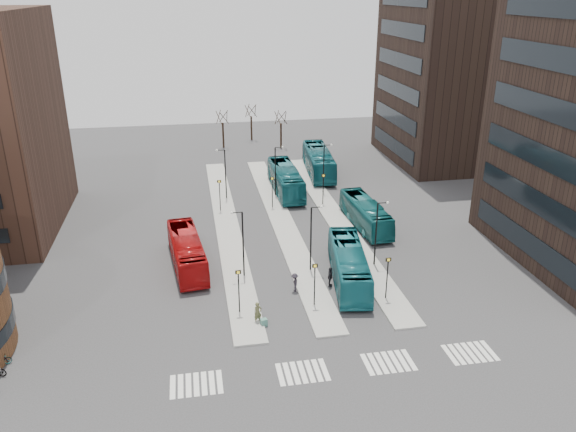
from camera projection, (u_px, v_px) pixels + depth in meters
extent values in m
plane|color=#303032|center=(332.00, 411.00, 33.84)|extent=(160.00, 160.00, 0.00)
cube|color=gray|center=(227.00, 224.00, 60.50)|extent=(2.50, 45.00, 0.15)
cube|color=gray|center=(282.00, 220.00, 61.49)|extent=(2.50, 45.00, 0.15)
cube|color=gray|center=(335.00, 217.00, 62.48)|extent=(2.50, 45.00, 0.15)
cube|color=navy|center=(264.00, 322.00, 42.33)|extent=(0.56, 0.50, 0.59)
imported|color=#AB0D0E|center=(187.00, 251.00, 51.04)|extent=(3.68, 10.99, 3.00)
imported|color=#166671|center=(349.00, 265.00, 48.40)|extent=(4.36, 11.47, 3.12)
imported|color=#135961|center=(286.00, 179.00, 69.63)|extent=(2.85, 12.04, 3.35)
imported|color=#12575B|center=(365.00, 214.00, 59.65)|extent=(2.97, 10.62, 2.93)
imported|color=#145964|center=(319.00, 161.00, 76.55)|extent=(4.07, 12.94, 3.54)
imported|color=brown|center=(258.00, 313.00, 42.50)|extent=(0.74, 0.61, 1.75)
imported|color=black|center=(185.00, 268.00, 49.44)|extent=(0.96, 0.83, 1.70)
imported|color=black|center=(330.00, 277.00, 47.77)|extent=(0.71, 1.12, 1.78)
imported|color=black|center=(295.00, 282.00, 47.02)|extent=(0.71, 1.11, 1.63)
cube|color=silver|center=(173.00, 387.00, 35.92)|extent=(0.35, 2.40, 0.01)
cube|color=silver|center=(181.00, 386.00, 36.01)|extent=(0.35, 2.40, 0.01)
cube|color=silver|center=(188.00, 385.00, 36.09)|extent=(0.35, 2.40, 0.01)
cube|color=silver|center=(196.00, 384.00, 36.17)|extent=(0.35, 2.40, 0.01)
cube|color=silver|center=(204.00, 383.00, 36.25)|extent=(0.35, 2.40, 0.01)
cube|color=silver|center=(212.00, 382.00, 36.34)|extent=(0.35, 2.40, 0.01)
cube|color=silver|center=(220.00, 381.00, 36.42)|extent=(0.35, 2.40, 0.01)
cube|color=silver|center=(280.00, 374.00, 37.08)|extent=(0.35, 2.40, 0.01)
cube|color=silver|center=(288.00, 374.00, 37.16)|extent=(0.35, 2.40, 0.01)
cube|color=silver|center=(295.00, 373.00, 37.24)|extent=(0.35, 2.40, 0.01)
cube|color=silver|center=(303.00, 372.00, 37.32)|extent=(0.35, 2.40, 0.01)
cube|color=silver|center=(310.00, 371.00, 37.41)|extent=(0.35, 2.40, 0.01)
cube|color=silver|center=(317.00, 370.00, 37.49)|extent=(0.35, 2.40, 0.01)
cube|color=silver|center=(324.00, 369.00, 37.57)|extent=(0.35, 2.40, 0.01)
cube|color=silver|center=(367.00, 364.00, 38.07)|extent=(0.35, 2.40, 0.01)
cube|color=silver|center=(374.00, 364.00, 38.15)|extent=(0.35, 2.40, 0.01)
cube|color=silver|center=(381.00, 363.00, 38.23)|extent=(0.35, 2.40, 0.01)
cube|color=silver|center=(388.00, 362.00, 38.31)|extent=(0.35, 2.40, 0.01)
cube|color=silver|center=(395.00, 361.00, 38.39)|extent=(0.35, 2.40, 0.01)
cube|color=silver|center=(402.00, 360.00, 38.48)|extent=(0.35, 2.40, 0.01)
cube|color=silver|center=(409.00, 360.00, 38.56)|extent=(0.35, 2.40, 0.01)
cube|color=silver|center=(450.00, 355.00, 39.05)|extent=(0.35, 2.40, 0.01)
cube|color=silver|center=(457.00, 354.00, 39.14)|extent=(0.35, 2.40, 0.01)
cube|color=silver|center=(463.00, 353.00, 39.22)|extent=(0.35, 2.40, 0.01)
cube|color=silver|center=(470.00, 353.00, 39.30)|extent=(0.35, 2.40, 0.01)
cube|color=silver|center=(477.00, 352.00, 39.38)|extent=(0.35, 2.40, 0.01)
cube|color=silver|center=(483.00, 351.00, 39.47)|extent=(0.35, 2.40, 0.01)
cube|color=silver|center=(490.00, 350.00, 39.55)|extent=(0.35, 2.40, 0.01)
cube|color=black|center=(523.00, 239.00, 51.10)|extent=(0.12, 16.00, 2.00)
cube|color=black|center=(530.00, 198.00, 49.60)|extent=(0.12, 16.00, 2.00)
cube|color=black|center=(537.00, 154.00, 48.09)|extent=(0.12, 16.00, 2.00)
cube|color=black|center=(545.00, 108.00, 46.58)|extent=(0.12, 16.00, 2.00)
cube|color=black|center=(554.00, 58.00, 45.08)|extent=(0.12, 16.00, 2.00)
cube|color=black|center=(563.00, 5.00, 43.57)|extent=(0.12, 16.00, 2.00)
cube|color=black|center=(467.00, 55.00, 79.05)|extent=(20.00, 20.00, 30.00)
cube|color=black|center=(393.00, 144.00, 82.10)|extent=(0.12, 16.00, 2.00)
cube|color=black|center=(395.00, 117.00, 80.59)|extent=(0.12, 16.00, 2.00)
cube|color=black|center=(397.00, 89.00, 79.08)|extent=(0.12, 16.00, 2.00)
cube|color=black|center=(399.00, 60.00, 77.58)|extent=(0.12, 16.00, 2.00)
cube|color=black|center=(401.00, 30.00, 76.07)|extent=(0.12, 16.00, 2.00)
cylinder|color=black|center=(239.00, 292.00, 43.34)|extent=(0.10, 0.10, 3.50)
cube|color=black|center=(238.00, 272.00, 42.68)|extent=(0.45, 0.10, 0.30)
cube|color=yellow|center=(238.00, 273.00, 42.63)|extent=(0.20, 0.02, 0.20)
cylinder|color=black|center=(220.00, 196.00, 63.40)|extent=(0.10, 0.10, 3.50)
cube|color=black|center=(219.00, 181.00, 62.74)|extent=(0.45, 0.10, 0.30)
cube|color=yellow|center=(219.00, 182.00, 62.68)|extent=(0.20, 0.02, 0.20)
cylinder|color=black|center=(315.00, 285.00, 44.33)|extent=(0.10, 0.10, 3.50)
cube|color=black|center=(315.00, 266.00, 43.67)|extent=(0.45, 0.10, 0.30)
cube|color=yellow|center=(315.00, 266.00, 43.62)|extent=(0.20, 0.02, 0.20)
cylinder|color=black|center=(272.00, 193.00, 64.39)|extent=(0.10, 0.10, 3.50)
cube|color=black|center=(272.00, 178.00, 63.73)|extent=(0.45, 0.10, 0.30)
cube|color=yellow|center=(272.00, 179.00, 63.67)|extent=(0.20, 0.02, 0.20)
cylinder|color=black|center=(387.00, 279.00, 45.32)|extent=(0.10, 0.10, 3.50)
cube|color=black|center=(388.00, 260.00, 44.66)|extent=(0.45, 0.10, 0.30)
cube|color=yellow|center=(389.00, 260.00, 44.61)|extent=(0.20, 0.02, 0.20)
cylinder|color=black|center=(323.00, 190.00, 65.37)|extent=(0.10, 0.10, 3.50)
cube|color=black|center=(323.00, 176.00, 64.72)|extent=(0.45, 0.10, 0.30)
cube|color=yellow|center=(324.00, 176.00, 64.66)|extent=(0.20, 0.02, 0.20)
cylinder|color=black|center=(243.00, 244.00, 48.51)|extent=(0.14, 0.14, 6.00)
cylinder|color=black|center=(237.00, 212.00, 47.30)|extent=(0.90, 0.08, 0.08)
sphere|color=silver|center=(231.00, 213.00, 47.23)|extent=(0.24, 0.24, 0.24)
cylinder|color=black|center=(226.00, 174.00, 66.74)|extent=(0.14, 0.14, 6.00)
cylinder|color=black|center=(221.00, 150.00, 65.53)|extent=(0.90, 0.08, 0.08)
sphere|color=silver|center=(217.00, 150.00, 65.46)|extent=(0.24, 0.24, 0.24)
cylinder|color=black|center=(311.00, 239.00, 49.49)|extent=(0.14, 0.14, 6.00)
cylinder|color=black|center=(316.00, 207.00, 48.44)|extent=(0.90, 0.08, 0.08)
sphere|color=silver|center=(322.00, 207.00, 48.51)|extent=(0.24, 0.24, 0.24)
cylinder|color=black|center=(275.00, 172.00, 67.73)|extent=(0.14, 0.14, 6.00)
cylinder|color=black|center=(279.00, 147.00, 66.67)|extent=(0.90, 0.08, 0.08)
sphere|color=silver|center=(283.00, 147.00, 66.74)|extent=(0.24, 0.24, 0.24)
cylinder|color=black|center=(376.00, 234.00, 50.48)|extent=(0.14, 0.14, 6.00)
cylinder|color=black|center=(383.00, 203.00, 49.43)|extent=(0.90, 0.08, 0.08)
sphere|color=silver|center=(388.00, 203.00, 49.50)|extent=(0.24, 0.24, 0.24)
cylinder|color=black|center=(324.00, 169.00, 68.71)|extent=(0.14, 0.14, 6.00)
cylinder|color=black|center=(328.00, 145.00, 67.66)|extent=(0.90, 0.08, 0.08)
sphere|color=silver|center=(331.00, 145.00, 67.73)|extent=(0.24, 0.24, 0.24)
cylinder|color=black|center=(223.00, 135.00, 89.28)|extent=(0.30, 0.30, 4.00)
cylinder|color=black|center=(227.00, 117.00, 88.30)|extent=(0.10, 1.56, 1.95)
cylinder|color=black|center=(223.00, 116.00, 88.83)|extent=(1.48, 0.59, 1.97)
cylinder|color=black|center=(219.00, 117.00, 88.47)|extent=(0.90, 1.31, 1.99)
cylinder|color=black|center=(219.00, 118.00, 87.72)|extent=(0.89, 1.31, 1.99)
cylinder|color=black|center=(224.00, 118.00, 87.62)|extent=(1.48, 0.58, 1.97)
cylinder|color=black|center=(251.00, 128.00, 93.75)|extent=(0.30, 0.30, 4.00)
cylinder|color=black|center=(255.00, 111.00, 92.77)|extent=(0.10, 1.56, 1.95)
cylinder|color=black|center=(252.00, 110.00, 93.30)|extent=(1.48, 0.59, 1.97)
cylinder|color=black|center=(247.00, 111.00, 92.94)|extent=(0.90, 1.31, 1.99)
cylinder|color=black|center=(248.00, 112.00, 92.19)|extent=(0.89, 1.31, 1.99)
cylinder|color=black|center=(253.00, 112.00, 92.09)|extent=(1.48, 0.58, 1.97)
cylinder|color=black|center=(281.00, 136.00, 88.94)|extent=(0.30, 0.30, 4.00)
cylinder|color=black|center=(285.00, 117.00, 87.96)|extent=(0.10, 1.56, 1.95)
cylinder|color=black|center=(282.00, 117.00, 88.49)|extent=(1.48, 0.59, 1.97)
cylinder|color=black|center=(277.00, 117.00, 88.13)|extent=(0.90, 1.31, 1.99)
cylinder|color=black|center=(278.00, 118.00, 87.38)|extent=(0.89, 1.31, 1.99)
cylinder|color=black|center=(283.00, 118.00, 87.28)|extent=(1.48, 0.58, 1.97)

